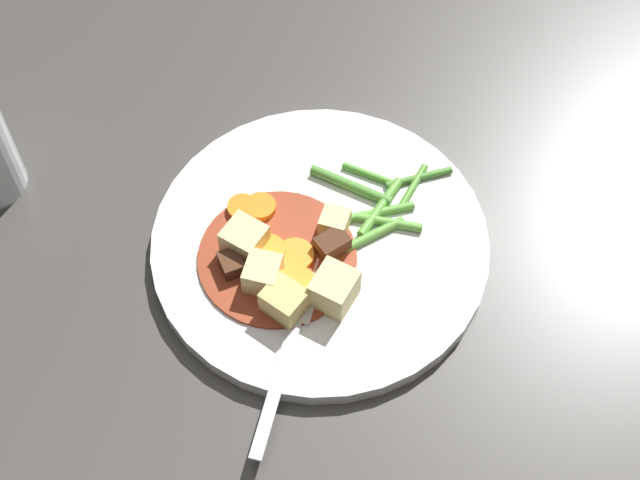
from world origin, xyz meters
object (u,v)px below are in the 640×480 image
(carrot_slice_4, at_px, (268,252))
(potato_chunk_3, at_px, (332,220))
(potato_chunk_0, at_px, (245,240))
(meat_chunk_1, at_px, (332,245))
(fork, at_px, (289,346))
(meat_chunk_0, at_px, (232,264))
(potato_chunk_1, at_px, (262,273))
(carrot_slice_2, at_px, (292,253))
(carrot_slice_3, at_px, (243,209))
(carrot_slice_0, at_px, (296,287))
(potato_chunk_4, at_px, (334,289))
(potato_chunk_2, at_px, (284,301))
(carrot_slice_1, at_px, (260,208))
(dinner_plate, at_px, (320,245))

(carrot_slice_4, distance_m, potato_chunk_3, 0.06)
(carrot_slice_4, bearing_deg, potato_chunk_0, -63.29)
(meat_chunk_1, height_order, fork, meat_chunk_1)
(fork, bearing_deg, potato_chunk_3, -149.43)
(meat_chunk_0, bearing_deg, potato_chunk_1, 112.98)
(carrot_slice_2, bearing_deg, carrot_slice_3, -88.20)
(meat_chunk_0, bearing_deg, potato_chunk_0, -158.27)
(potato_chunk_1, bearing_deg, meat_chunk_0, -67.02)
(potato_chunk_3, xyz_separation_m, fork, (0.10, 0.06, -0.01))
(carrot_slice_0, bearing_deg, fork, 41.90)
(potato_chunk_3, relative_size, potato_chunk_4, 0.67)
(carrot_slice_4, bearing_deg, potato_chunk_4, 100.98)
(potato_chunk_0, xyz_separation_m, meat_chunk_1, (-0.05, 0.05, -0.00))
(fork, bearing_deg, meat_chunk_1, -153.56)
(potato_chunk_2, bearing_deg, carrot_slice_1, -118.90)
(potato_chunk_3, bearing_deg, potato_chunk_2, 21.95)
(carrot_slice_3, height_order, potato_chunk_1, potato_chunk_1)
(potato_chunk_1, bearing_deg, carrot_slice_3, -116.89)
(carrot_slice_0, height_order, potato_chunk_1, potato_chunk_1)
(carrot_slice_3, relative_size, potato_chunk_2, 0.82)
(carrot_slice_3, height_order, potato_chunk_0, potato_chunk_0)
(meat_chunk_0, bearing_deg, dinner_plate, 159.58)
(dinner_plate, xyz_separation_m, potato_chunk_0, (0.05, -0.04, 0.02))
(potato_chunk_0, xyz_separation_m, meat_chunk_0, (0.02, 0.01, -0.00))
(meat_chunk_0, bearing_deg, carrot_slice_3, -138.28)
(carrot_slice_2, height_order, carrot_slice_4, carrot_slice_4)
(carrot_slice_4, xyz_separation_m, meat_chunk_0, (0.03, -0.01, 0.00))
(potato_chunk_4, distance_m, meat_chunk_0, 0.09)
(carrot_slice_1, height_order, potato_chunk_3, potato_chunk_3)
(carrot_slice_1, height_order, carrot_slice_4, carrot_slice_4)
(dinner_plate, distance_m, carrot_slice_3, 0.07)
(potato_chunk_3, height_order, meat_chunk_0, potato_chunk_3)
(potato_chunk_1, bearing_deg, carrot_slice_1, -129.23)
(potato_chunk_3, bearing_deg, carrot_slice_0, 22.32)
(potato_chunk_0, height_order, potato_chunk_4, potato_chunk_4)
(dinner_plate, distance_m, carrot_slice_0, 0.05)
(carrot_slice_4, distance_m, potato_chunk_0, 0.02)
(carrot_slice_4, bearing_deg, meat_chunk_0, -17.37)
(potato_chunk_0, height_order, potato_chunk_3, potato_chunk_0)
(meat_chunk_0, bearing_deg, carrot_slice_4, 162.63)
(potato_chunk_0, bearing_deg, carrot_slice_4, 116.71)
(dinner_plate, xyz_separation_m, potato_chunk_3, (-0.02, -0.00, 0.02))
(potato_chunk_0, xyz_separation_m, potato_chunk_3, (-0.07, 0.03, -0.00))
(potato_chunk_2, xyz_separation_m, potato_chunk_3, (-0.08, -0.03, -0.00))
(carrot_slice_1, relative_size, potato_chunk_0, 0.84)
(dinner_plate, distance_m, potato_chunk_4, 0.06)
(potato_chunk_0, bearing_deg, carrot_slice_0, 93.82)
(potato_chunk_1, distance_m, fork, 0.06)
(dinner_plate, relative_size, potato_chunk_0, 8.97)
(carrot_slice_1, relative_size, potato_chunk_2, 0.84)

